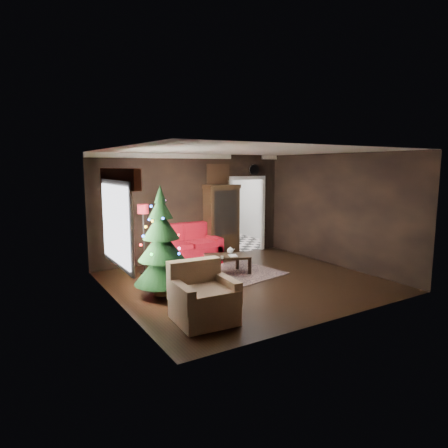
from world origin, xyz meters
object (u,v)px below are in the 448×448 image
curio_cabinet (221,223)px  christmas_tree (161,242)px  kitchen_table (216,234)px  wall_clock (254,170)px  armchair (204,294)px  coffee_table (227,265)px  teapot (230,250)px  loveseat (187,245)px  floor_lamp (144,239)px

curio_cabinet → christmas_tree: 3.44m
kitchen_table → christmas_tree: bearing=-132.3°
wall_clock → kitchen_table: (-0.55, 1.25, -2.00)m
christmas_tree → kitchen_table: size_ratio=2.72×
armchair → wall_clock: 5.74m
coffee_table → teapot: 0.35m
teapot → curio_cabinet: bearing=66.1°
curio_cabinet → kitchen_table: bearing=65.6°
armchair → teapot: 2.89m
curio_cabinet → coffee_table: (-0.82, -1.60, -0.71)m
wall_clock → loveseat: bearing=-170.3°
loveseat → wall_clock: bearing=9.7°
loveseat → christmas_tree: size_ratio=0.83×
teapot → kitchen_table: bearing=65.9°
armchair → teapot: size_ratio=5.81×
christmas_tree → wall_clock: 4.71m
teapot → kitchen_table: size_ratio=0.22×
loveseat → coffee_table: size_ratio=1.70×
floor_lamp → coffee_table: (1.60, -1.03, -0.59)m
floor_lamp → teapot: (1.74, -0.95, -0.29)m
teapot → kitchen_table: kitchen_table is taller
floor_lamp → armchair: floor_lamp is taller
kitchen_table → loveseat: bearing=-137.5°
loveseat → armchair: (-1.40, -3.50, -0.04)m
curio_cabinet → teapot: (-0.67, -1.52, -0.41)m
curio_cabinet → christmas_tree: (-2.64, -2.20, 0.10)m
coffee_table → armchair: bearing=-129.4°
loveseat → armchair: bearing=-111.8°
floor_lamp → armchair: bearing=-92.5°
loveseat → curio_cabinet: 1.25m
floor_lamp → armchair: size_ratio=1.64×
curio_cabinet → coffee_table: 1.94m
loveseat → floor_lamp: 1.35m
floor_lamp → teapot: floor_lamp is taller
wall_clock → kitchen_table: wall_clock is taller
curio_cabinet → coffee_table: size_ratio=1.90×
coffee_table → kitchen_table: 3.37m
christmas_tree → armchair: bearing=-86.5°
loveseat → floor_lamp: floor_lamp is taller
curio_cabinet → teapot: 1.72m
curio_cabinet → wall_clock: 1.88m
floor_lamp → wall_clock: size_ratio=4.98×
floor_lamp → coffee_table: 1.99m
loveseat → christmas_tree: (-1.49, -1.98, 0.55)m
loveseat → armchair: size_ratio=1.74×
loveseat → teapot: size_ratio=10.14×
christmas_tree → wall_clock: (3.84, 2.38, 1.33)m
christmas_tree → kitchen_table: (3.29, 3.63, -0.68)m
armchair → floor_lamp: bearing=91.2°
teapot → armchair: bearing=-130.6°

